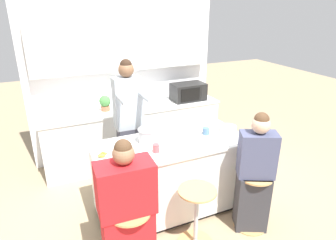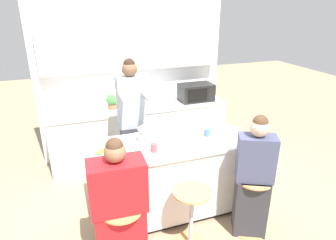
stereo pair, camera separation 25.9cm
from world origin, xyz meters
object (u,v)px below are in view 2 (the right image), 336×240
at_px(bar_stool_leftmost, 123,234).
at_px(person_wrapped_blanket, 119,211).
at_px(cooking_pot, 148,135).
at_px(fruit_bowl, 111,158).
at_px(bar_stool_rightmost, 252,202).
at_px(bar_stool_center, 191,215).
at_px(coffee_cup_far, 154,148).
at_px(microwave, 196,92).
at_px(person_cooking, 132,126).
at_px(person_seated_near, 253,182).
at_px(kitchen_island, 170,177).
at_px(coffee_cup_near, 207,132).
at_px(banana_bunch, 101,152).
at_px(potted_plant, 112,101).

distance_m(bar_stool_leftmost, person_wrapped_blanket, 0.26).
height_order(cooking_pot, fruit_bowl, cooking_pot).
xyz_separation_m(bar_stool_rightmost, person_wrapped_blanket, (-1.46, 0.00, 0.26)).
relative_size(bar_stool_center, bar_stool_rightmost, 1.00).
height_order(bar_stool_center, person_wrapped_blanket, person_wrapped_blanket).
distance_m(bar_stool_rightmost, person_wrapped_blanket, 1.48).
height_order(bar_stool_leftmost, coffee_cup_far, coffee_cup_far).
relative_size(bar_stool_rightmost, cooking_pot, 2.06).
xyz_separation_m(fruit_bowl, microwave, (1.67, 1.59, 0.08)).
height_order(person_wrapped_blanket, cooking_pot, person_wrapped_blanket).
bearing_deg(person_cooking, person_seated_near, -50.76).
bearing_deg(fruit_bowl, kitchen_island, 15.75).
distance_m(person_wrapped_blanket, coffee_cup_far, 0.78).
bearing_deg(bar_stool_center, person_seated_near, -1.10).
relative_size(fruit_bowl, microwave, 0.35).
bearing_deg(kitchen_island, bar_stool_rightmost, -42.27).
xyz_separation_m(coffee_cup_near, coffee_cup_far, (-0.73, -0.18, 0.00)).
bearing_deg(banana_bunch, bar_stool_leftmost, -84.02).
distance_m(bar_stool_rightmost, cooking_pot, 1.37).
relative_size(person_wrapped_blanket, person_seated_near, 0.99).
distance_m(bar_stool_rightmost, banana_bunch, 1.74).
bearing_deg(cooking_pot, bar_stool_center, -73.02).
relative_size(person_cooking, person_wrapped_blanket, 1.30).
bearing_deg(microwave, potted_plant, 178.16).
relative_size(person_seated_near, fruit_bowl, 7.41).
bearing_deg(person_cooking, bar_stool_center, -75.39).
xyz_separation_m(bar_stool_leftmost, bar_stool_center, (0.72, 0.03, 0.00)).
xyz_separation_m(kitchen_island, fruit_bowl, (-0.71, -0.20, 0.50)).
bearing_deg(person_wrapped_blanket, bar_stool_center, 3.53).
distance_m(bar_stool_leftmost, cooking_pot, 1.12).
distance_m(kitchen_island, person_seated_near, 0.98).
relative_size(bar_stool_rightmost, potted_plant, 2.91).
distance_m(cooking_pot, potted_plant, 1.34).
xyz_separation_m(kitchen_island, microwave, (0.96, 1.39, 0.58)).
relative_size(bar_stool_center, person_cooking, 0.38).
bearing_deg(coffee_cup_near, fruit_bowl, -169.18).
height_order(kitchen_island, bar_stool_rightmost, kitchen_island).
bearing_deg(person_wrapped_blanket, person_seated_near, 2.47).
height_order(person_cooking, coffee_cup_near, person_cooking).
distance_m(bar_stool_center, bar_stool_rightmost, 0.72).
xyz_separation_m(bar_stool_rightmost, banana_bunch, (-1.51, 0.64, 0.56)).
bearing_deg(bar_stool_leftmost, person_seated_near, 0.81).
distance_m(cooking_pot, banana_bunch, 0.58).
bearing_deg(potted_plant, person_cooking, -80.73).
xyz_separation_m(kitchen_island, banana_bunch, (-0.79, -0.02, 0.48)).
height_order(fruit_bowl, coffee_cup_near, coffee_cup_near).
bearing_deg(bar_stool_rightmost, fruit_bowl, 162.42).
height_order(bar_stool_rightmost, person_seated_near, person_seated_near).
relative_size(person_cooking, cooking_pot, 5.45).
distance_m(fruit_bowl, potted_plant, 1.66).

